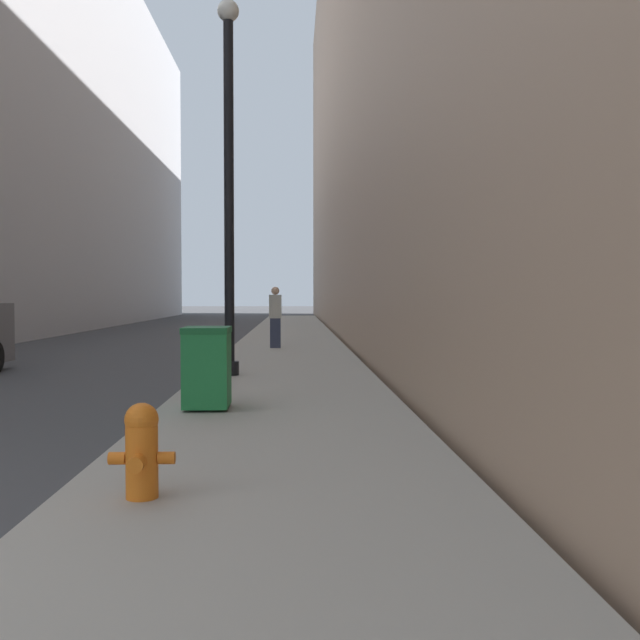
# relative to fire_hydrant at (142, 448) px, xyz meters

# --- Properties ---
(sidewalk_right) EXTENTS (3.24, 60.00, 0.14)m
(sidewalk_right) POSITION_rel_fire_hydrant_xyz_m (0.95, 15.67, -0.43)
(sidewalk_right) COLOR #9E998E
(sidewalk_right) RESTS_ON ground
(building_right_stone) EXTENTS (12.00, 60.00, 21.97)m
(building_right_stone) POSITION_rel_fire_hydrant_xyz_m (8.67, 23.67, 10.48)
(building_right_stone) COLOR #9E7F66
(building_right_stone) RESTS_ON ground
(fire_hydrant) EXTENTS (0.47, 0.36, 0.69)m
(fire_hydrant) POSITION_rel_fire_hydrant_xyz_m (0.00, 0.00, 0.00)
(fire_hydrant) COLOR orange
(fire_hydrant) RESTS_ON sidewalk_right
(trash_bin) EXTENTS (0.58, 0.70, 1.05)m
(trash_bin) POSITION_rel_fire_hydrant_xyz_m (-0.02, 4.01, 0.18)
(trash_bin) COLOR #1E7538
(trash_bin) RESTS_ON sidewalk_right
(lamppost) EXTENTS (0.39, 0.39, 6.73)m
(lamppost) POSITION_rel_fire_hydrant_xyz_m (-0.08, 7.86, 3.21)
(lamppost) COLOR black
(lamppost) RESTS_ON sidewalk_right
(pedestrian_on_sidewalk) EXTENTS (0.34, 0.22, 1.69)m
(pedestrian_on_sidewalk) POSITION_rel_fire_hydrant_xyz_m (0.57, 14.57, 0.49)
(pedestrian_on_sidewalk) COLOR #2D3347
(pedestrian_on_sidewalk) RESTS_ON sidewalk_right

